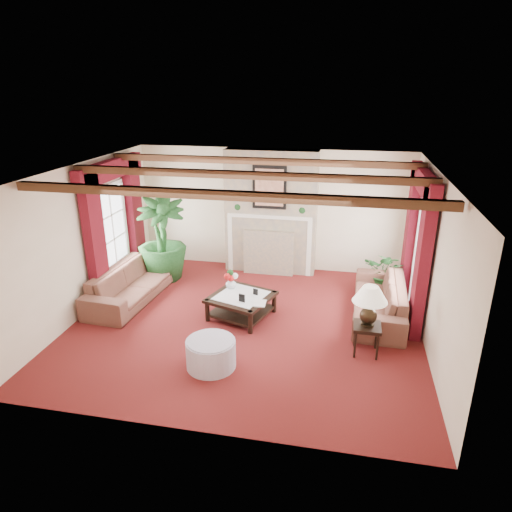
% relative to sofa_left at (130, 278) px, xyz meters
% --- Properties ---
extents(floor, '(6.00, 6.00, 0.00)m').
position_rel_sofa_left_xyz_m(floor, '(2.41, -0.51, -0.44)').
color(floor, '#4A0D13').
rests_on(floor, ground).
extents(ceiling, '(6.00, 6.00, 0.00)m').
position_rel_sofa_left_xyz_m(ceiling, '(2.41, -0.51, 2.26)').
color(ceiling, white).
rests_on(ceiling, floor).
extents(back_wall, '(6.00, 0.02, 2.70)m').
position_rel_sofa_left_xyz_m(back_wall, '(2.41, 2.24, 0.91)').
color(back_wall, beige).
rests_on(back_wall, ground).
extents(left_wall, '(0.02, 5.50, 2.70)m').
position_rel_sofa_left_xyz_m(left_wall, '(-0.59, -0.51, 0.91)').
color(left_wall, beige).
rests_on(left_wall, ground).
extents(right_wall, '(0.02, 5.50, 2.70)m').
position_rel_sofa_left_xyz_m(right_wall, '(5.41, -0.51, 0.91)').
color(right_wall, beige).
rests_on(right_wall, ground).
extents(ceiling_beams, '(6.00, 3.00, 0.12)m').
position_rel_sofa_left_xyz_m(ceiling_beams, '(2.41, -0.51, 2.20)').
color(ceiling_beams, '#3D2613').
rests_on(ceiling_beams, ceiling).
extents(fireplace, '(2.00, 0.52, 2.70)m').
position_rel_sofa_left_xyz_m(fireplace, '(2.41, 2.04, 2.26)').
color(fireplace, '#9E8866').
rests_on(fireplace, ground).
extents(french_door_left, '(0.10, 1.10, 2.16)m').
position_rel_sofa_left_xyz_m(french_door_left, '(-0.56, 0.49, 1.69)').
color(french_door_left, white).
rests_on(french_door_left, ground).
extents(french_door_right, '(0.10, 1.10, 2.16)m').
position_rel_sofa_left_xyz_m(french_door_right, '(5.38, 0.49, 1.69)').
color(french_door_right, white).
rests_on(french_door_right, ground).
extents(curtains_left, '(0.20, 2.40, 2.55)m').
position_rel_sofa_left_xyz_m(curtains_left, '(-0.45, 0.49, 2.11)').
color(curtains_left, '#4E0A12').
rests_on(curtains_left, ground).
extents(curtains_right, '(0.20, 2.40, 2.55)m').
position_rel_sofa_left_xyz_m(curtains_right, '(5.27, 0.49, 2.11)').
color(curtains_right, '#4E0A12').
rests_on(curtains_right, ground).
extents(sofa_left, '(2.35, 0.98, 0.88)m').
position_rel_sofa_left_xyz_m(sofa_left, '(0.00, 0.00, 0.00)').
color(sofa_left, '#3D1020').
rests_on(sofa_left, ground).
extents(sofa_right, '(2.29, 0.82, 0.87)m').
position_rel_sofa_left_xyz_m(sofa_right, '(4.72, 0.27, -0.00)').
color(sofa_right, '#3D1020').
rests_on(sofa_right, ground).
extents(potted_palm, '(2.31, 2.54, 1.02)m').
position_rel_sofa_left_xyz_m(potted_palm, '(0.23, 1.10, 0.07)').
color(potted_palm, black).
rests_on(potted_palm, ground).
extents(small_plant, '(1.46, 1.48, 0.69)m').
position_rel_sofa_left_xyz_m(small_plant, '(4.88, 1.30, -0.10)').
color(small_plant, black).
rests_on(small_plant, ground).
extents(coffee_table, '(1.28, 1.28, 0.41)m').
position_rel_sofa_left_xyz_m(coffee_table, '(2.27, -0.27, -0.23)').
color(coffee_table, black).
rests_on(coffee_table, ground).
extents(side_table, '(0.43, 0.43, 0.49)m').
position_rel_sofa_left_xyz_m(side_table, '(4.46, -1.06, -0.19)').
color(side_table, black).
rests_on(side_table, ground).
extents(ottoman, '(0.74, 0.74, 0.43)m').
position_rel_sofa_left_xyz_m(ottoman, '(2.19, -1.90, -0.22)').
color(ottoman, '#988FA2').
rests_on(ottoman, ground).
extents(table_lamp, '(0.53, 0.53, 0.67)m').
position_rel_sofa_left_xyz_m(table_lamp, '(4.46, -1.06, 0.39)').
color(table_lamp, black).
rests_on(table_lamp, side_table).
extents(flower_vase, '(0.34, 0.34, 0.20)m').
position_rel_sofa_left_xyz_m(flower_vase, '(2.01, 0.01, 0.07)').
color(flower_vase, silver).
rests_on(flower_vase, coffee_table).
extents(book, '(0.21, 0.04, 0.28)m').
position_rel_sofa_left_xyz_m(book, '(2.56, -0.54, 0.12)').
color(book, black).
rests_on(book, coffee_table).
extents(photo_frame_a, '(0.12, 0.05, 0.15)m').
position_rel_sofa_left_xyz_m(photo_frame_a, '(2.35, -0.53, 0.05)').
color(photo_frame_a, black).
rests_on(photo_frame_a, coffee_table).
extents(photo_frame_b, '(0.10, 0.05, 0.12)m').
position_rel_sofa_left_xyz_m(photo_frame_b, '(2.52, -0.20, 0.04)').
color(photo_frame_b, black).
rests_on(photo_frame_b, coffee_table).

